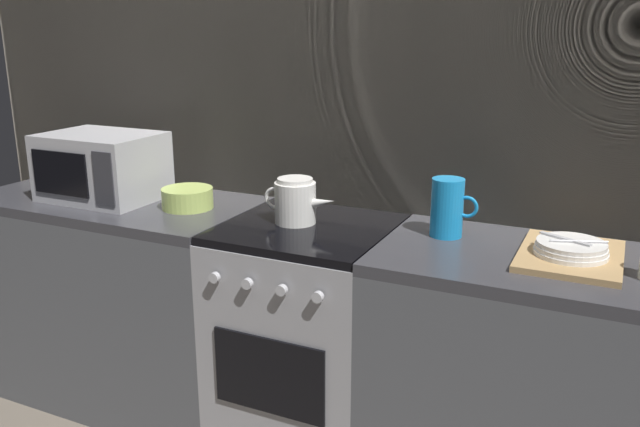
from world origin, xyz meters
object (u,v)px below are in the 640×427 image
object	(u,v)px
microwave	(102,166)
kettle	(296,201)
stove_unit	(308,339)
mixing_bowl	(187,198)
dish_pile	(571,252)
pitcher	(448,208)

from	to	relation	value
microwave	kettle	distance (m)	0.88
stove_unit	mixing_bowl	xyz separation A→B (m)	(-0.53, 0.01, 0.49)
stove_unit	microwave	distance (m)	1.10
kettle	dish_pile	world-z (taller)	kettle
kettle	mixing_bowl	world-z (taller)	kettle
stove_unit	mixing_bowl	distance (m)	0.72
microwave	mixing_bowl	xyz separation A→B (m)	(0.40, 0.02, -0.10)
stove_unit	mixing_bowl	world-z (taller)	mixing_bowl
kettle	mixing_bowl	size ratio (longest dim) A/B	1.42
kettle	pitcher	distance (m)	0.54
stove_unit	microwave	bearing A→B (deg)	-179.06
mixing_bowl	pitcher	size ratio (longest dim) A/B	1.00
dish_pile	stove_unit	bearing A→B (deg)	-178.54
dish_pile	mixing_bowl	bearing A→B (deg)	-179.41
microwave	dish_pile	bearing A→B (deg)	1.19
mixing_bowl	dish_pile	distance (m)	1.42
pitcher	kettle	bearing A→B (deg)	-171.26
stove_unit	kettle	bearing A→B (deg)	167.79
pitcher	dish_pile	size ratio (longest dim) A/B	0.50
kettle	dish_pile	distance (m)	0.94
microwave	pitcher	distance (m)	1.42
microwave	pitcher	bearing A→B (deg)	4.41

